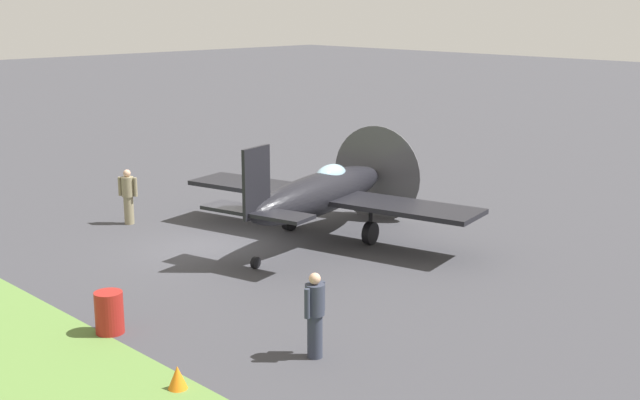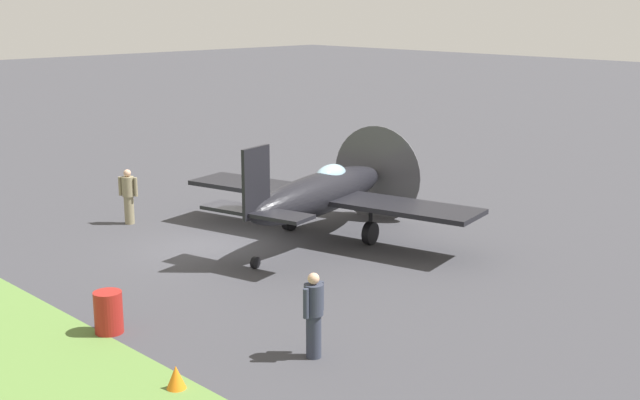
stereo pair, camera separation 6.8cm
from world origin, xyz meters
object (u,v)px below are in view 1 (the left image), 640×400
(airplane_lead, at_px, (323,193))
(ground_crew_mechanic, at_px, (315,313))
(runway_marker_cone, at_px, (178,377))
(fuel_drum, at_px, (109,313))
(ground_crew_chief, at_px, (128,195))

(airplane_lead, xyz_separation_m, ground_crew_mechanic, (5.83, -5.95, -0.49))
(ground_crew_mechanic, bearing_deg, airplane_lead, -147.30)
(runway_marker_cone, bearing_deg, ground_crew_mechanic, 74.94)
(airplane_lead, distance_m, ground_crew_mechanic, 8.35)
(ground_crew_mechanic, bearing_deg, fuel_drum, -72.06)
(airplane_lead, height_order, fuel_drum, airplane_lead)
(airplane_lead, relative_size, runway_marker_cone, 21.44)
(ground_crew_chief, xyz_separation_m, ground_crew_mechanic, (11.33, -2.87, 0.00))
(ground_crew_chief, relative_size, runway_marker_cone, 3.93)
(fuel_drum, distance_m, runway_marker_cone, 3.22)
(runway_marker_cone, bearing_deg, fuel_drum, 170.96)
(ground_crew_mechanic, height_order, fuel_drum, ground_crew_mechanic)
(runway_marker_cone, bearing_deg, airplane_lead, 120.43)
(airplane_lead, bearing_deg, runway_marker_cone, -72.37)
(airplane_lead, height_order, ground_crew_mechanic, airplane_lead)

